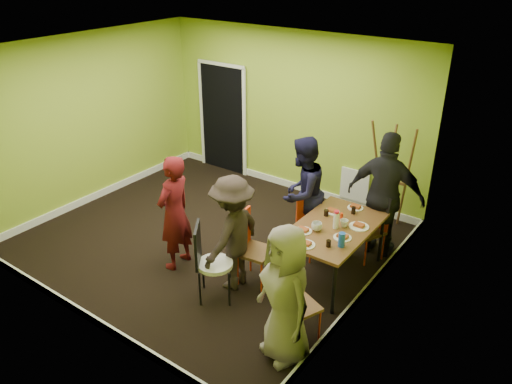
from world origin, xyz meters
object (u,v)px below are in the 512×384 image
person_front_end (286,295)px  orange_bottle (342,216)px  person_standing (174,213)px  chair_bentwood (209,259)px  dining_table (334,230)px  blue_bottle (342,240)px  person_left_near (232,233)px  easel (390,179)px  person_back_end (385,196)px  chair_left_near (250,243)px  chair_left_far (310,222)px  thermos (336,221)px  chair_back_end (379,213)px  chair_front_end (295,302)px  person_left_far (302,193)px

person_front_end → orange_bottle: bearing=124.2°
orange_bottle → person_standing: 2.21m
chair_bentwood → person_standing: size_ratio=0.63×
dining_table → blue_bottle: (0.29, -0.37, 0.15)m
blue_bottle → orange_bottle: bearing=116.8°
chair_bentwood → person_left_near: person_left_near is taller
easel → person_back_end: (0.20, -0.67, 0.05)m
chair_left_near → blue_bottle: bearing=99.2°
person_standing → person_back_end: (2.13, 1.92, 0.10)m
chair_left_far → person_back_end: size_ratio=0.49×
chair_left_near → thermos: bearing=121.2°
chair_back_end → chair_front_end: size_ratio=1.07×
dining_table → orange_bottle: (-0.02, 0.24, 0.09)m
chair_left_near → blue_bottle: (1.11, 0.34, 0.29)m
person_left_far → person_left_near: 1.37m
person_back_end → person_front_end: person_back_end is taller
chair_front_end → easel: 2.93m
chair_left_near → person_left_near: bearing=-37.2°
orange_bottle → chair_left_near: bearing=-129.8°
chair_front_end → chair_left_near: bearing=172.9°
dining_table → person_back_end: size_ratio=0.83×
person_back_end → chair_back_end: bearing=64.7°
chair_front_end → easel: size_ratio=0.51×
orange_bottle → person_back_end: 0.75m
chair_bentwood → chair_left_near: bearing=126.4°
chair_back_end → chair_front_end: chair_back_end is taller
easel → person_left_far: bearing=-126.1°
person_standing → dining_table: bearing=114.4°
chair_left_far → easel: (0.61, 1.27, 0.36)m
chair_back_end → easel: (-0.17, 0.76, 0.19)m
person_back_end → person_front_end: 2.50m
chair_front_end → orange_bottle: chair_front_end is taller
chair_bentwood → person_left_far: bearing=136.3°
dining_table → chair_left_near: 1.09m
orange_bottle → person_standing: (-1.82, -1.25, 0.02)m
chair_left_near → chair_front_end: bearing=52.4°
chair_front_end → chair_bentwood: 1.25m
person_standing → person_back_end: size_ratio=0.89×
orange_bottle → person_left_near: size_ratio=0.05×
orange_bottle → person_front_end: (0.30, -1.82, -0.01)m
person_standing → person_left_far: person_left_far is taller
easel → blue_bottle: (0.20, -1.96, -0.02)m
dining_table → person_front_end: bearing=-80.0°
chair_back_end → orange_bottle: 0.66m
chair_left_far → person_left_far: person_left_far is taller
dining_table → person_back_end: person_back_end is taller
chair_front_end → person_left_near: (-1.18, 0.40, 0.27)m
orange_bottle → dining_table: bearing=-85.1°
chair_bentwood → orange_bottle: chair_bentwood is taller
chair_bentwood → thermos: 1.67m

